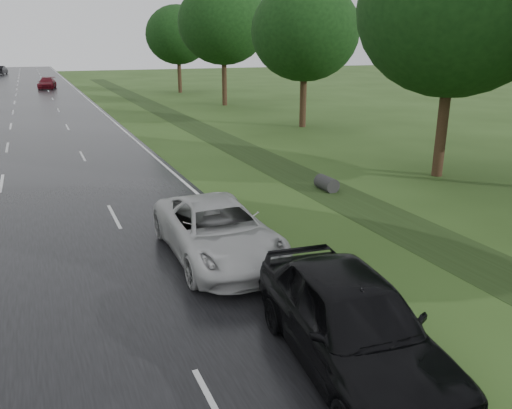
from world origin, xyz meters
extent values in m
cube|color=black|center=(0.00, 45.00, 0.02)|extent=(14.00, 180.00, 0.04)
cube|color=silver|center=(6.75, 45.00, 0.04)|extent=(0.12, 180.00, 0.01)
cube|color=silver|center=(0.00, 45.00, 0.04)|extent=(0.12, 180.00, 0.01)
cube|color=#1F3012|center=(11.50, 20.00, 0.00)|extent=(2.20, 120.00, 0.01)
cylinder|color=#2D2D2D|center=(11.50, 10.00, 0.25)|extent=(0.56, 1.00, 0.56)
cylinder|color=#3B2518|center=(17.00, 10.00, 1.92)|extent=(0.44, 0.44, 3.84)
ellipsoid|color=black|center=(17.00, 10.00, 6.69)|extent=(7.60, 7.60, 6.84)
cylinder|color=#3B2518|center=(18.20, 24.00, 1.76)|extent=(0.44, 0.44, 3.52)
ellipsoid|color=black|center=(18.20, 24.00, 6.14)|extent=(7.00, 7.00, 6.30)
cylinder|color=#3B2518|center=(17.80, 38.00, 2.08)|extent=(0.44, 0.44, 4.16)
ellipsoid|color=black|center=(17.80, 38.00, 7.16)|extent=(8.00, 8.00, 7.20)
cylinder|color=#3B2518|center=(17.50, 52.00, 1.84)|extent=(0.44, 0.44, 3.68)
ellipsoid|color=black|center=(17.50, 52.00, 6.38)|extent=(7.20, 7.20, 6.48)
imported|color=silver|center=(5.50, 5.62, 0.77)|extent=(2.52, 5.30, 1.46)
imported|color=black|center=(6.00, 0.32, 0.90)|extent=(2.61, 5.27, 1.73)
imported|color=maroon|center=(3.56, 63.73, 0.71)|extent=(2.59, 4.87, 1.34)
imported|color=black|center=(-3.07, 100.17, 0.83)|extent=(2.42, 4.99, 1.58)
camera|label=1|loc=(1.52, -5.79, 5.35)|focal=35.00mm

